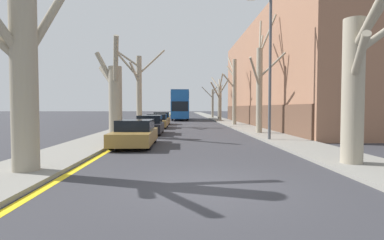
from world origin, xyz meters
TOP-DOWN VIEW (x-y plane):
  - ground_plane at (0.00, 0.00)m, footprint 300.00×300.00m
  - sidewalk_left at (-5.27, 50.00)m, footprint 2.57×120.00m
  - sidewalk_right at (5.27, 50.00)m, footprint 2.57×120.00m
  - building_facade_right at (11.55, 23.86)m, footprint 10.08×30.81m
  - kerb_line_stripe at (-3.81, 50.00)m, footprint 0.24×120.00m
  - street_tree_left_0 at (-5.01, 1.43)m, footprint 2.22×2.91m
  - street_tree_left_1 at (-4.90, 12.29)m, footprint 2.05×3.30m
  - street_tree_left_2 at (-4.91, 22.87)m, footprint 4.96×3.81m
  - street_tree_right_0 at (5.00, 2.11)m, footprint 3.51×3.61m
  - street_tree_right_1 at (4.99, 14.02)m, footprint 2.60×4.03m
  - street_tree_right_2 at (4.94, 24.46)m, footprint 1.52×2.54m
  - street_tree_right_3 at (4.73, 35.18)m, footprint 2.51×5.26m
  - street_tree_right_4 at (4.91, 46.45)m, footprint 3.92×2.98m
  - double_decker_bus at (-0.88, 39.67)m, footprint 2.56×11.70m
  - parked_car_0 at (-2.89, 7.76)m, footprint 1.88×4.52m
  - parked_car_1 at (-2.89, 14.46)m, footprint 1.84×4.34m
  - parked_car_2 at (-2.89, 20.93)m, footprint 1.88×4.39m
  - parked_car_3 at (-2.89, 26.62)m, footprint 1.84×3.97m
  - lamp_post at (4.27, 9.54)m, footprint 1.40×0.20m

SIDE VIEW (x-z plane):
  - ground_plane at x=0.00m, z-range 0.00..0.00m
  - kerb_line_stripe at x=-3.81m, z-range 0.00..0.01m
  - sidewalk_left at x=-5.27m, z-range 0.00..0.12m
  - sidewalk_right at x=5.27m, z-range 0.00..0.12m
  - parked_car_0 at x=-2.89m, z-range -0.02..1.27m
  - parked_car_2 at x=-2.89m, z-range -0.03..1.27m
  - parked_car_1 at x=-2.89m, z-range -0.03..1.31m
  - parked_car_3 at x=-2.89m, z-range -0.04..1.35m
  - double_decker_bus at x=-0.88m, z-range 0.29..4.71m
  - street_tree_left_1 at x=-4.90m, z-range -0.45..5.74m
  - street_tree_right_0 at x=5.00m, z-range -0.38..6.10m
  - street_tree_right_4 at x=4.91m, z-range -0.15..6.14m
  - street_tree_left_0 at x=-5.01m, z-range 0.18..5.88m
  - street_tree_right_3 at x=4.73m, z-range -0.14..6.46m
  - street_tree_right_2 at x=4.94m, z-range -0.05..7.51m
  - street_tree_right_1 at x=4.99m, z-range -0.62..8.11m
  - street_tree_left_2 at x=-4.91m, z-range 0.10..7.98m
  - lamp_post at x=4.27m, z-range 0.46..8.56m
  - building_facade_right at x=11.55m, z-range -0.01..10.53m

